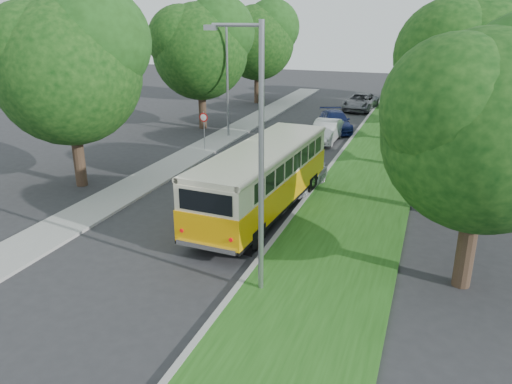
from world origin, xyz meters
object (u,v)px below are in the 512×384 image
(vintage_bus, at_px, (263,180))
(lamppost_near, at_px, (258,155))
(car_silver, at_px, (302,176))
(car_white, at_px, (326,131))
(car_grey, at_px, (361,102))
(car_blue, at_px, (335,121))
(lamppost_far, at_px, (226,77))

(vintage_bus, bearing_deg, lamppost_near, -68.59)
(lamppost_near, xyz_separation_m, car_silver, (-1.21, 9.71, -3.72))
(car_white, bearing_deg, car_silver, -82.98)
(car_grey, bearing_deg, vintage_bus, -85.88)
(lamppost_near, relative_size, car_blue, 1.68)
(vintage_bus, bearing_deg, car_grey, 93.13)
(vintage_bus, relative_size, car_blue, 2.11)
(lamppost_near, distance_m, car_blue, 23.47)
(lamppost_near, bearing_deg, lamppost_far, 115.71)
(lamppost_far, distance_m, vintage_bus, 14.49)
(lamppost_near, xyz_separation_m, car_grey, (-1.78, 32.01, -3.65))
(lamppost_far, xyz_separation_m, car_blue, (6.66, 4.58, -3.42))
(lamppost_far, bearing_deg, vintage_bus, -60.81)
(lamppost_far, height_order, car_grey, lamppost_far)
(car_blue, bearing_deg, vintage_bus, -110.53)
(vintage_bus, distance_m, car_blue, 17.03)
(vintage_bus, height_order, car_blue, vintage_bus)
(lamppost_near, relative_size, vintage_bus, 0.79)
(lamppost_near, distance_m, car_silver, 10.47)
(car_white, relative_size, car_grey, 0.84)
(car_white, distance_m, car_blue, 3.49)
(car_blue, relative_size, car_grey, 0.92)
(car_silver, bearing_deg, lamppost_far, 139.51)
(car_white, height_order, car_blue, car_white)
(vintage_bus, relative_size, car_grey, 1.93)
(lamppost_near, height_order, vintage_bus, lamppost_near)
(car_blue, height_order, car_grey, car_grey)
(lamppost_far, bearing_deg, car_silver, -48.79)
(car_silver, height_order, car_white, car_white)
(lamppost_far, height_order, car_blue, lamppost_far)
(car_grey, bearing_deg, car_blue, -88.50)
(lamppost_near, xyz_separation_m, lamppost_far, (-8.91, 18.50, -0.25))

